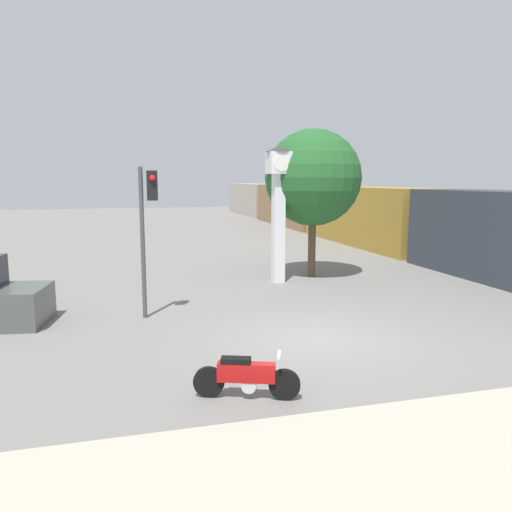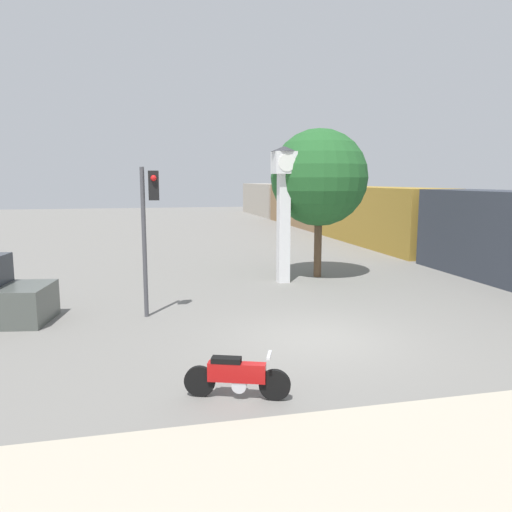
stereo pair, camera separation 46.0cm
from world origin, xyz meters
TOP-DOWN VIEW (x-y plane):
  - ground_plane at (0.00, 0.00)m, footprint 120.00×120.00m
  - motorcycle at (-2.49, -2.83)m, footprint 1.81×0.76m
  - clock_tower at (1.12, 6.73)m, footprint 0.96×0.96m
  - freight_train at (9.66, 22.93)m, footprint 2.80×52.35m
  - traffic_light at (-3.81, 2.97)m, footprint 0.50×0.35m
  - street_tree at (2.75, 7.44)m, footprint 3.74×3.74m

SIDE VIEW (x-z plane):
  - ground_plane at x=0.00m, z-range 0.00..0.00m
  - motorcycle at x=-2.49m, z-range -0.02..0.82m
  - freight_train at x=9.66m, z-range 0.00..3.40m
  - traffic_light at x=-3.81m, z-range 0.78..4.94m
  - clock_tower at x=1.12m, z-range 0.76..5.79m
  - street_tree at x=2.75m, z-range 1.00..6.78m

